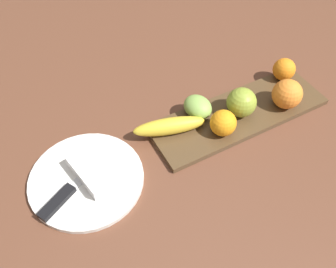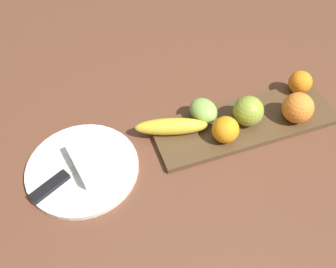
{
  "view_description": "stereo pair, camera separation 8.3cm",
  "coord_description": "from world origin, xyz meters",
  "px_view_note": "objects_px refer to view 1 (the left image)",
  "views": [
    {
      "loc": [
        -0.47,
        -0.48,
        0.68
      ],
      "look_at": [
        -0.22,
        -0.01,
        0.04
      ],
      "focal_mm": 38.65,
      "sensor_mm": 36.0,
      "label": 1
    },
    {
      "loc": [
        -0.4,
        -0.51,
        0.68
      ],
      "look_at": [
        -0.22,
        -0.01,
        0.04
      ],
      "focal_mm": 38.65,
      "sensor_mm": 36.0,
      "label": 2
    }
  ],
  "objects_px": {
    "grape_bunch": "(198,107)",
    "folded_napkin": "(99,168)",
    "apple": "(241,102)",
    "orange_center": "(284,69)",
    "banana": "(169,126)",
    "orange_near_banana": "(287,94)",
    "dinner_plate": "(86,179)",
    "knife": "(62,197)",
    "fruit_tray": "(239,114)",
    "orange_near_apple": "(223,123)"
  },
  "relations": [
    {
      "from": "grape_bunch",
      "to": "folded_napkin",
      "type": "relative_size",
      "value": 0.66
    },
    {
      "from": "apple",
      "to": "orange_center",
      "type": "height_order",
      "value": "apple"
    },
    {
      "from": "folded_napkin",
      "to": "banana",
      "type": "bearing_deg",
      "value": 7.91
    },
    {
      "from": "apple",
      "to": "orange_near_banana",
      "type": "xyz_separation_m",
      "value": [
        0.12,
        -0.03,
        0.0
      ]
    },
    {
      "from": "orange_center",
      "to": "dinner_plate",
      "type": "bearing_deg",
      "value": -175.04
    },
    {
      "from": "banana",
      "to": "dinner_plate",
      "type": "bearing_deg",
      "value": 23.42
    },
    {
      "from": "folded_napkin",
      "to": "apple",
      "type": "bearing_deg",
      "value": -0.29
    },
    {
      "from": "knife",
      "to": "apple",
      "type": "bearing_deg",
      "value": -25.19
    },
    {
      "from": "fruit_tray",
      "to": "apple",
      "type": "relative_size",
      "value": 6.26
    },
    {
      "from": "grape_bunch",
      "to": "knife",
      "type": "relative_size",
      "value": 0.45
    },
    {
      "from": "banana",
      "to": "orange_center",
      "type": "xyz_separation_m",
      "value": [
        0.37,
        0.02,
        0.01
      ]
    },
    {
      "from": "fruit_tray",
      "to": "orange_center",
      "type": "relative_size",
      "value": 7.65
    },
    {
      "from": "orange_near_apple",
      "to": "folded_napkin",
      "type": "xyz_separation_m",
      "value": [
        -0.3,
        0.03,
        -0.02
      ]
    },
    {
      "from": "grape_bunch",
      "to": "orange_center",
      "type": "bearing_deg",
      "value": 1.16
    },
    {
      "from": "fruit_tray",
      "to": "knife",
      "type": "height_order",
      "value": "knife"
    },
    {
      "from": "apple",
      "to": "folded_napkin",
      "type": "bearing_deg",
      "value": 179.71
    },
    {
      "from": "folded_napkin",
      "to": "knife",
      "type": "bearing_deg",
      "value": -164.59
    },
    {
      "from": "banana",
      "to": "dinner_plate",
      "type": "relative_size",
      "value": 0.69
    },
    {
      "from": "fruit_tray",
      "to": "knife",
      "type": "bearing_deg",
      "value": -176.9
    },
    {
      "from": "apple",
      "to": "knife",
      "type": "distance_m",
      "value": 0.47
    },
    {
      "from": "banana",
      "to": "orange_near_banana",
      "type": "height_order",
      "value": "orange_near_banana"
    },
    {
      "from": "fruit_tray",
      "to": "dinner_plate",
      "type": "height_order",
      "value": "fruit_tray"
    },
    {
      "from": "orange_center",
      "to": "folded_napkin",
      "type": "relative_size",
      "value": 0.52
    },
    {
      "from": "fruit_tray",
      "to": "orange_near_banana",
      "type": "xyz_separation_m",
      "value": [
        0.12,
        -0.03,
        0.04
      ]
    },
    {
      "from": "orange_near_apple",
      "to": "knife",
      "type": "bearing_deg",
      "value": 178.86
    },
    {
      "from": "apple",
      "to": "grape_bunch",
      "type": "xyz_separation_m",
      "value": [
        -0.1,
        0.05,
        -0.01
      ]
    },
    {
      "from": "fruit_tray",
      "to": "dinner_plate",
      "type": "relative_size",
      "value": 1.83
    },
    {
      "from": "orange_center",
      "to": "dinner_plate",
      "type": "distance_m",
      "value": 0.59
    },
    {
      "from": "folded_napkin",
      "to": "knife",
      "type": "height_order",
      "value": "folded_napkin"
    },
    {
      "from": "apple",
      "to": "orange_center",
      "type": "distance_m",
      "value": 0.19
    },
    {
      "from": "apple",
      "to": "grape_bunch",
      "type": "height_order",
      "value": "apple"
    },
    {
      "from": "apple",
      "to": "orange_near_apple",
      "type": "bearing_deg",
      "value": -157.16
    },
    {
      "from": "banana",
      "to": "dinner_plate",
      "type": "distance_m",
      "value": 0.23
    },
    {
      "from": "fruit_tray",
      "to": "grape_bunch",
      "type": "relative_size",
      "value": 6.03
    },
    {
      "from": "apple",
      "to": "orange_near_banana",
      "type": "bearing_deg",
      "value": -14.65
    },
    {
      "from": "orange_near_banana",
      "to": "grape_bunch",
      "type": "xyz_separation_m",
      "value": [
        -0.21,
        0.08,
        -0.01
      ]
    },
    {
      "from": "banana",
      "to": "orange_near_apple",
      "type": "distance_m",
      "value": 0.13
    },
    {
      "from": "orange_near_apple",
      "to": "orange_center",
      "type": "relative_size",
      "value": 1.05
    },
    {
      "from": "banana",
      "to": "grape_bunch",
      "type": "bearing_deg",
      "value": -151.44
    },
    {
      "from": "banana",
      "to": "knife",
      "type": "relative_size",
      "value": 1.03
    },
    {
      "from": "dinner_plate",
      "to": "orange_near_apple",
      "type": "bearing_deg",
      "value": -5.69
    },
    {
      "from": "apple",
      "to": "knife",
      "type": "relative_size",
      "value": 0.44
    },
    {
      "from": "fruit_tray",
      "to": "orange_near_banana",
      "type": "distance_m",
      "value": 0.13
    },
    {
      "from": "apple",
      "to": "banana",
      "type": "height_order",
      "value": "apple"
    },
    {
      "from": "orange_near_apple",
      "to": "grape_bunch",
      "type": "xyz_separation_m",
      "value": [
        -0.02,
        0.08,
        -0.01
      ]
    },
    {
      "from": "banana",
      "to": "folded_napkin",
      "type": "xyz_separation_m",
      "value": [
        -0.19,
        -0.03,
        -0.01
      ]
    },
    {
      "from": "knife",
      "to": "banana",
      "type": "bearing_deg",
      "value": -17.67
    },
    {
      "from": "orange_near_apple",
      "to": "dinner_plate",
      "type": "distance_m",
      "value": 0.34
    },
    {
      "from": "fruit_tray",
      "to": "orange_center",
      "type": "height_order",
      "value": "orange_center"
    },
    {
      "from": "grape_bunch",
      "to": "apple",
      "type": "bearing_deg",
      "value": -26.31
    }
  ]
}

